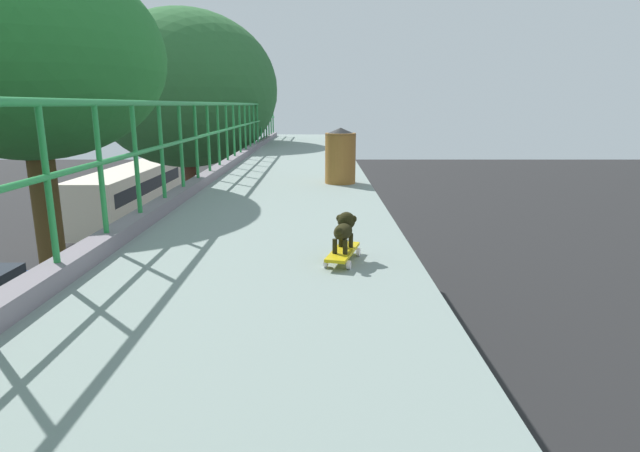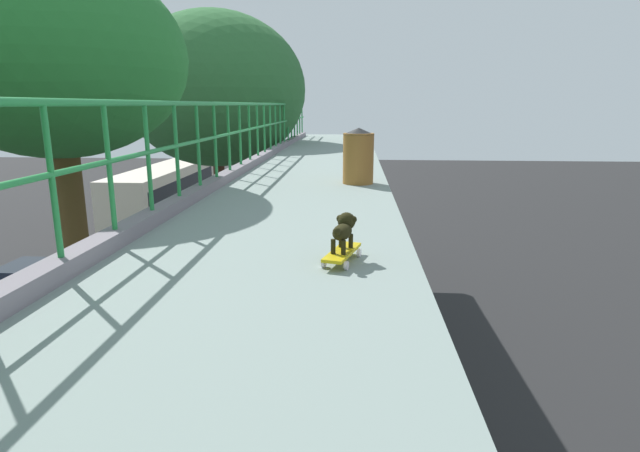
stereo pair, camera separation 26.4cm
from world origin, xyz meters
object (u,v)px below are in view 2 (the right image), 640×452
small_dog (344,228)px  car_blue_sixth (25,289)px  litter_bin (358,155)px  car_green_fifth (82,333)px  city_bus (165,189)px  toy_skateboard (342,253)px

small_dog → car_blue_sixth: bearing=133.2°
car_blue_sixth → litter_bin: size_ratio=4.98×
small_dog → litter_bin: (0.12, 3.99, 0.17)m
car_green_fifth → car_blue_sixth: bearing=139.3°
city_bus → litter_bin: 24.20m
toy_skateboard → car_green_fifth: bearing=130.4°
small_dog → litter_bin: size_ratio=0.44×
city_bus → litter_bin: (11.13, -21.10, 4.07)m
car_green_fifth → car_blue_sixth: 4.73m
toy_skateboard → small_dog: small_dog is taller
car_green_fifth → small_dog: small_dog is taller
toy_skateboard → litter_bin: litter_bin is taller
car_green_fifth → litter_bin: bearing=-30.5°
litter_bin → car_blue_sixth: bearing=145.8°
car_blue_sixth → toy_skateboard: bearing=-46.9°
city_bus → car_green_fifth: bearing=-76.7°
toy_skateboard → litter_bin: 4.05m
car_blue_sixth → toy_skateboard: size_ratio=7.43×
car_green_fifth → toy_skateboard: (7.02, -8.25, 4.76)m
car_blue_sixth → small_dog: (10.61, -11.30, 4.94)m
city_bus → small_dog: size_ratio=32.82×
city_bus → car_blue_sixth: bearing=-88.4°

